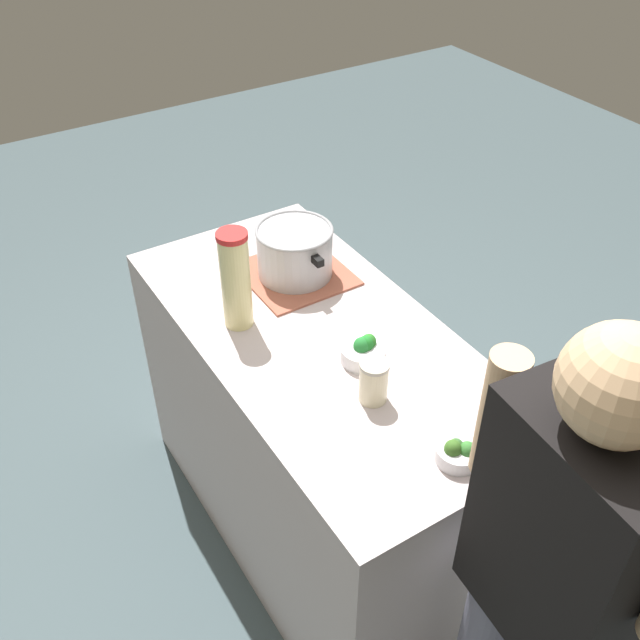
% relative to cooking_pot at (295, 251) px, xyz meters
% --- Properties ---
extents(ground_plane, '(8.00, 8.00, 0.00)m').
position_rel_cooking_pot_xyz_m(ground_plane, '(0.30, -0.09, -1.01)').
color(ground_plane, '#47585C').
extents(counter_slab, '(1.40, 0.68, 0.91)m').
position_rel_cooking_pot_xyz_m(counter_slab, '(0.30, -0.09, -0.55)').
color(counter_slab, beige).
rests_on(counter_slab, ground_plane).
extents(dish_cloth, '(0.33, 0.32, 0.01)m').
position_rel_cooking_pot_xyz_m(dish_cloth, '(0.00, -0.00, -0.09)').
color(dish_cloth, '#A85B46').
rests_on(dish_cloth, counter_slab).
extents(cooking_pot, '(0.32, 0.25, 0.17)m').
position_rel_cooking_pot_xyz_m(cooking_pot, '(0.00, 0.00, 0.00)').
color(cooking_pot, '#B7B7BC').
rests_on(cooking_pot, dish_cloth).
extents(lemonade_pitcher, '(0.09, 0.09, 0.31)m').
position_rel_cooking_pot_xyz_m(lemonade_pitcher, '(0.13, -0.27, 0.06)').
color(lemonade_pitcher, '#EBE195').
rests_on(lemonade_pitcher, counter_slab).
extents(mason_jar, '(0.08, 0.08, 0.12)m').
position_rel_cooking_pot_xyz_m(mason_jar, '(0.60, -0.12, -0.03)').
color(mason_jar, beige).
rests_on(mason_jar, counter_slab).
extents(broccoli_bowl_front, '(0.13, 0.13, 0.08)m').
position_rel_cooking_pot_xyz_m(broccoli_bowl_front, '(0.46, -0.05, -0.06)').
color(broccoli_bowl_front, silver).
rests_on(broccoli_bowl_front, counter_slab).
extents(broccoli_bowl_center, '(0.11, 0.11, 0.08)m').
position_rel_cooking_pot_xyz_m(broccoli_bowl_center, '(-0.22, 0.14, -0.06)').
color(broccoli_bowl_center, silver).
rests_on(broccoli_bowl_center, counter_slab).
extents(broccoli_bowl_back, '(0.11, 0.11, 0.07)m').
position_rel_cooking_pot_xyz_m(broccoli_bowl_back, '(0.88, -0.06, -0.07)').
color(broccoli_bowl_back, silver).
rests_on(broccoli_bowl_back, counter_slab).
extents(person_cook, '(0.50, 0.23, 1.61)m').
position_rel_cooking_pot_xyz_m(person_cook, '(1.25, -0.15, -0.12)').
color(person_cook, slate).
rests_on(person_cook, ground_plane).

